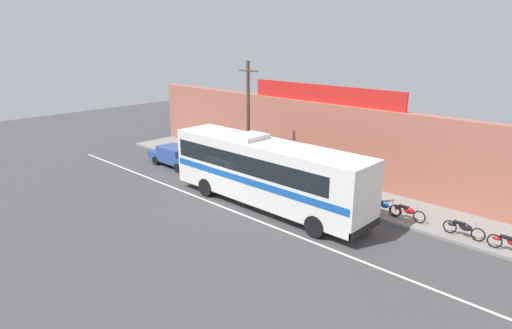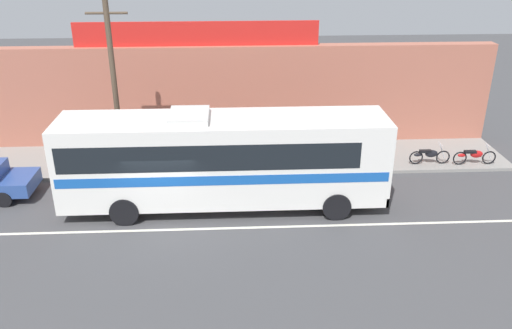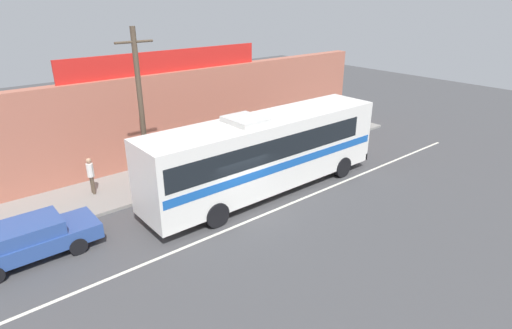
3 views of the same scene
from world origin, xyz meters
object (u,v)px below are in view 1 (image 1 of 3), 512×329
(utility_pole, at_px, (248,118))
(motorcycle_blue, at_px, (382,205))
(motorcycle_green, at_px, (407,211))
(pedestrian_near_shop, at_px, (243,150))
(motorcycle_black, at_px, (512,243))
(intercity_bus, at_px, (265,170))
(parked_car, at_px, (175,156))
(pedestrian_far_right, at_px, (377,186))
(motorcycle_red, at_px, (463,228))

(utility_pole, bearing_deg, motorcycle_blue, 0.54)
(motorcycle_green, bearing_deg, pedestrian_near_shop, 174.11)
(utility_pole, bearing_deg, motorcycle_black, -0.15)
(utility_pole, xyz_separation_m, motorcycle_green, (10.71, 0.22, -3.33))
(intercity_bus, xyz_separation_m, parked_car, (-9.66, 1.21, -1.33))
(motorcycle_green, relative_size, pedestrian_far_right, 1.06)
(intercity_bus, xyz_separation_m, motorcycle_green, (6.43, 3.29, -1.50))
(utility_pole, height_order, pedestrian_far_right, utility_pole)
(parked_car, xyz_separation_m, pedestrian_near_shop, (3.35, 3.40, 0.41))
(intercity_bus, height_order, utility_pole, utility_pole)
(intercity_bus, bearing_deg, motorcycle_blue, 31.39)
(intercity_bus, xyz_separation_m, motorcycle_blue, (5.18, 3.16, -1.50))
(intercity_bus, height_order, motorcycle_blue, intercity_bus)
(motorcycle_red, relative_size, pedestrian_near_shop, 1.06)
(motorcycle_black, xyz_separation_m, pedestrian_far_right, (-6.76, 1.14, 0.57))
(utility_pole, xyz_separation_m, pedestrian_far_right, (8.58, 1.10, -2.75))
(intercity_bus, xyz_separation_m, motorcycle_red, (9.10, 3.19, -1.50))
(parked_car, distance_m, motorcycle_green, 16.22)
(intercity_bus, relative_size, parked_car, 2.66)
(motorcycle_blue, bearing_deg, parked_car, -172.51)
(utility_pole, distance_m, pedestrian_far_right, 9.08)
(motorcycle_green, relative_size, motorcycle_blue, 0.96)
(pedestrian_near_shop, bearing_deg, parked_car, -134.57)
(motorcycle_green, xyz_separation_m, motorcycle_blue, (-1.25, -0.13, 0.00))
(intercity_bus, distance_m, pedestrian_near_shop, 7.87)
(motorcycle_blue, relative_size, pedestrian_near_shop, 1.10)
(utility_pole, distance_m, motorcycle_red, 13.79)
(motorcycle_black, bearing_deg, pedestrian_near_shop, 174.83)
(parked_car, bearing_deg, motorcycle_red, 6.03)
(intercity_bus, bearing_deg, utility_pole, 144.30)
(pedestrian_far_right, bearing_deg, utility_pole, -172.70)
(utility_pole, relative_size, motorcycle_red, 3.96)
(utility_pole, relative_size, motorcycle_green, 3.98)
(intercity_bus, distance_m, motorcycle_green, 7.38)
(motorcycle_black, distance_m, pedestrian_near_shop, 17.46)
(intercity_bus, relative_size, motorcycle_green, 6.56)
(motorcycle_red, height_order, motorcycle_black, same)
(parked_car, height_order, motorcycle_green, parked_car)
(parked_car, relative_size, motorcycle_red, 2.45)
(motorcycle_green, height_order, motorcycle_black, same)
(intercity_bus, relative_size, pedestrian_near_shop, 6.93)
(motorcycle_green, bearing_deg, motorcycle_blue, -174.00)
(parked_car, relative_size, pedestrian_far_right, 2.62)
(intercity_bus, relative_size, utility_pole, 1.65)
(pedestrian_far_right, bearing_deg, motorcycle_blue, -49.21)
(motorcycle_black, distance_m, pedestrian_far_right, 6.88)
(utility_pole, distance_m, motorcycle_green, 11.21)
(motorcycle_red, xyz_separation_m, motorcycle_black, (1.96, -0.16, 0.00))
(motorcycle_black, relative_size, pedestrian_near_shop, 1.13)
(utility_pole, bearing_deg, intercity_bus, -35.70)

